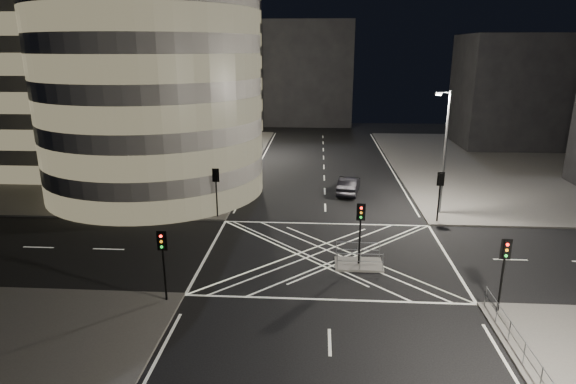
# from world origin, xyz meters

# --- Properties ---
(ground) EXTENTS (120.00, 120.00, 0.00)m
(ground) POSITION_xyz_m (0.00, 0.00, 0.00)
(ground) COLOR black
(ground) RESTS_ON ground
(sidewalk_far_left) EXTENTS (42.00, 42.00, 0.15)m
(sidewalk_far_left) POSITION_xyz_m (-29.00, 27.00, 0.07)
(sidewalk_far_left) COLOR #5A5754
(sidewalk_far_left) RESTS_ON ground
(sidewalk_far_right) EXTENTS (42.00, 42.00, 0.15)m
(sidewalk_far_right) POSITION_xyz_m (29.00, 27.00, 0.07)
(sidewalk_far_right) COLOR #5A5754
(sidewalk_far_right) RESTS_ON ground
(central_island) EXTENTS (3.00, 2.00, 0.15)m
(central_island) POSITION_xyz_m (2.00, -1.50, 0.07)
(central_island) COLOR slate
(central_island) RESTS_ON ground
(office_tower_curved) EXTENTS (30.00, 29.00, 27.20)m
(office_tower_curved) POSITION_xyz_m (-20.74, 18.74, 12.65)
(office_tower_curved) COLOR gray
(office_tower_curved) RESTS_ON sidewalk_far_left
(office_block_rear) EXTENTS (24.00, 16.00, 22.00)m
(office_block_rear) POSITION_xyz_m (-22.00, 42.00, 11.15)
(office_block_rear) COLOR gray
(office_block_rear) RESTS_ON sidewalk_far_left
(building_right_far) EXTENTS (14.00, 12.00, 15.00)m
(building_right_far) POSITION_xyz_m (26.00, 40.00, 7.65)
(building_right_far) COLOR black
(building_right_far) RESTS_ON sidewalk_far_right
(building_far_end) EXTENTS (18.00, 8.00, 18.00)m
(building_far_end) POSITION_xyz_m (-4.00, 58.00, 9.00)
(building_far_end) COLOR black
(building_far_end) RESTS_ON ground
(tree_a) EXTENTS (4.53, 4.53, 6.89)m
(tree_a) POSITION_xyz_m (-10.50, 9.00, 4.43)
(tree_a) COLOR black
(tree_a) RESTS_ON sidewalk_far_left
(tree_b) EXTENTS (4.60, 4.60, 7.29)m
(tree_b) POSITION_xyz_m (-10.50, 15.00, 4.78)
(tree_b) COLOR black
(tree_b) RESTS_ON sidewalk_far_left
(tree_c) EXTENTS (4.42, 4.42, 7.43)m
(tree_c) POSITION_xyz_m (-10.50, 21.00, 5.03)
(tree_c) COLOR black
(tree_c) RESTS_ON sidewalk_far_left
(tree_d) EXTENTS (4.66, 4.66, 7.41)m
(tree_d) POSITION_xyz_m (-10.50, 27.00, 4.87)
(tree_d) COLOR black
(tree_d) RESTS_ON sidewalk_far_left
(tree_e) EXTENTS (4.04, 4.04, 6.92)m
(tree_e) POSITION_xyz_m (-10.50, 33.00, 4.73)
(tree_e) COLOR black
(tree_e) RESTS_ON sidewalk_far_left
(traffic_signal_fl) EXTENTS (0.55, 0.22, 4.00)m
(traffic_signal_fl) POSITION_xyz_m (-8.80, 6.80, 2.91)
(traffic_signal_fl) COLOR black
(traffic_signal_fl) RESTS_ON sidewalk_far_left
(traffic_signal_nl) EXTENTS (0.55, 0.22, 4.00)m
(traffic_signal_nl) POSITION_xyz_m (-8.80, -6.80, 2.91)
(traffic_signal_nl) COLOR black
(traffic_signal_nl) RESTS_ON sidewalk_near_left
(traffic_signal_fr) EXTENTS (0.55, 0.22, 4.00)m
(traffic_signal_fr) POSITION_xyz_m (8.80, 6.80, 2.91)
(traffic_signal_fr) COLOR black
(traffic_signal_fr) RESTS_ON sidewalk_far_right
(traffic_signal_nr) EXTENTS (0.55, 0.22, 4.00)m
(traffic_signal_nr) POSITION_xyz_m (8.80, -6.80, 2.91)
(traffic_signal_nr) COLOR black
(traffic_signal_nr) RESTS_ON sidewalk_near_right
(traffic_signal_island) EXTENTS (0.55, 0.22, 4.00)m
(traffic_signal_island) POSITION_xyz_m (2.00, -1.50, 2.91)
(traffic_signal_island) COLOR black
(traffic_signal_island) RESTS_ON central_island
(street_lamp_left_near) EXTENTS (1.25, 0.25, 10.00)m
(street_lamp_left_near) POSITION_xyz_m (-9.44, 12.00, 5.54)
(street_lamp_left_near) COLOR slate
(street_lamp_left_near) RESTS_ON sidewalk_far_left
(street_lamp_left_far) EXTENTS (1.25, 0.25, 10.00)m
(street_lamp_left_far) POSITION_xyz_m (-9.44, 30.00, 5.54)
(street_lamp_left_far) COLOR slate
(street_lamp_left_far) RESTS_ON sidewalk_far_left
(street_lamp_right_far) EXTENTS (1.25, 0.25, 10.00)m
(street_lamp_right_far) POSITION_xyz_m (9.44, 9.00, 5.54)
(street_lamp_right_far) COLOR slate
(street_lamp_right_far) RESTS_ON sidewalk_far_right
(railing_near_right) EXTENTS (0.06, 11.70, 1.10)m
(railing_near_right) POSITION_xyz_m (8.30, -12.15, 0.70)
(railing_near_right) COLOR slate
(railing_near_right) RESTS_ON sidewalk_near_right
(railing_island_south) EXTENTS (2.80, 0.06, 1.10)m
(railing_island_south) POSITION_xyz_m (2.00, -2.40, 0.70)
(railing_island_south) COLOR slate
(railing_island_south) RESTS_ON central_island
(railing_island_north) EXTENTS (2.80, 0.06, 1.10)m
(railing_island_north) POSITION_xyz_m (2.00, -0.60, 0.70)
(railing_island_north) COLOR slate
(railing_island_north) RESTS_ON central_island
(sedan) EXTENTS (2.58, 5.27, 1.66)m
(sedan) POSITION_xyz_m (2.26, 14.45, 0.83)
(sedan) COLOR black
(sedan) RESTS_ON ground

